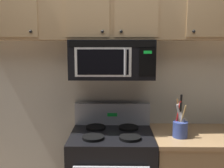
{
  "coord_description": "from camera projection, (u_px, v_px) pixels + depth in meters",
  "views": [
    {
      "loc": [
        0.04,
        -1.88,
        1.7
      ],
      "look_at": [
        0.0,
        0.49,
        1.35
      ],
      "focal_mm": 41.85,
      "sensor_mm": 36.0,
      "label": 1
    }
  ],
  "objects": [
    {
      "name": "upper_cabinets",
      "position": [
        112.0,
        10.0,
        2.38
      ],
      "size": [
        2.5,
        0.36,
        0.55
      ],
      "color": "tan"
    },
    {
      "name": "back_wall",
      "position": [
        112.0,
        80.0,
        2.7
      ],
      "size": [
        5.2,
        0.1,
        2.7
      ],
      "primitive_type": "cube",
      "color": "silver",
      "rests_on": "ground_plane"
    },
    {
      "name": "utensil_crock_blue",
      "position": [
        180.0,
        127.0,
        2.29
      ],
      "size": [
        0.13,
        0.13,
        0.38
      ],
      "color": "#384C9E",
      "rests_on": "counter_segment"
    },
    {
      "name": "over_range_microwave",
      "position": [
        112.0,
        59.0,
        2.42
      ],
      "size": [
        0.76,
        0.43,
        0.35
      ],
      "color": "black"
    },
    {
      "name": "salt_shaker",
      "position": [
        185.0,
        125.0,
        2.45
      ],
      "size": [
        0.04,
        0.04,
        0.12
      ],
      "color": "white",
      "rests_on": "counter_segment"
    }
  ]
}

